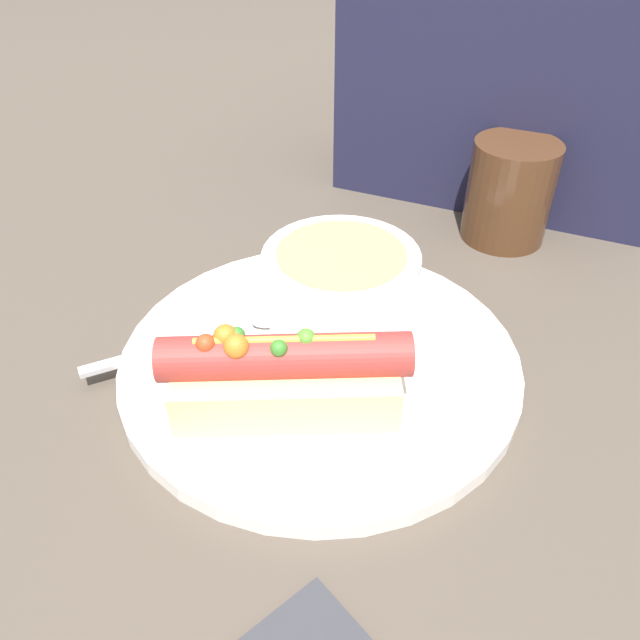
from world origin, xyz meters
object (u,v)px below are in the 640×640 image
at_px(drinking_glass, 510,192).
at_px(soup_bowl, 341,280).
at_px(hot_dog, 286,375).
at_px(spoon, 231,329).

bearing_deg(drinking_glass, soup_bowl, -115.92).
bearing_deg(soup_bowl, hot_dog, -86.61).
relative_size(hot_dog, soup_bowl, 1.31).
bearing_deg(spoon, hot_dog, -83.34).
distance_m(hot_dog, spoon, 0.09).
height_order(hot_dog, spoon, hot_dog).
relative_size(hot_dog, spoon, 1.19).
xyz_separation_m(hot_dog, spoon, (-0.07, 0.05, -0.02)).
height_order(soup_bowl, spoon, soup_bowl).
height_order(hot_dog, drinking_glass, drinking_glass).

